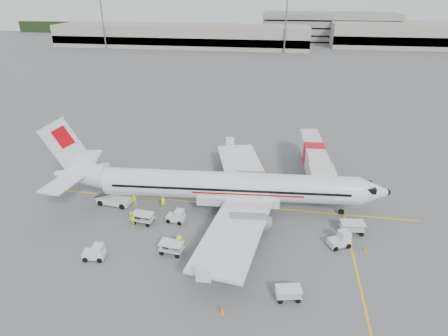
# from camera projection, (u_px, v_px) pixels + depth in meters

# --- Properties ---
(ground) EXTENTS (360.00, 360.00, 0.00)m
(ground) POSITION_uv_depth(u_px,v_px,m) (221.00, 204.00, 44.13)
(ground) COLOR #56595B
(stripe_lead) EXTENTS (44.00, 0.20, 0.01)m
(stripe_lead) POSITION_uv_depth(u_px,v_px,m) (221.00, 204.00, 44.13)
(stripe_lead) COLOR yellow
(stripe_lead) RESTS_ON ground
(stripe_cross) EXTENTS (0.20, 20.00, 0.01)m
(stripe_cross) POSITION_uv_depth(u_px,v_px,m) (354.00, 261.00, 34.96)
(stripe_cross) COLOR yellow
(stripe_cross) RESTS_ON ground
(terminal_west) EXTENTS (110.00, 22.00, 9.00)m
(terminal_west) POSITION_uv_depth(u_px,v_px,m) (181.00, 36.00, 163.72)
(terminal_west) COLOR gray
(terminal_west) RESTS_ON ground
(terminal_east) EXTENTS (90.00, 26.00, 10.00)m
(terminal_east) POSITION_uv_depth(u_px,v_px,m) (438.00, 35.00, 160.74)
(terminal_east) COLOR gray
(terminal_east) RESTS_ON ground
(parking_garage) EXTENTS (62.00, 24.00, 14.00)m
(parking_garage) POSITION_uv_depth(u_px,v_px,m) (328.00, 26.00, 179.82)
(parking_garage) COLOR slate
(parking_garage) RESTS_ON ground
(treeline) EXTENTS (300.00, 3.00, 6.00)m
(treeline) POSITION_uv_depth(u_px,v_px,m) (277.00, 31.00, 198.56)
(treeline) COLOR black
(treeline) RESTS_ON ground
(mast_west) EXTENTS (3.20, 1.20, 22.00)m
(mast_west) POSITION_uv_depth(u_px,v_px,m) (103.00, 21.00, 154.63)
(mast_west) COLOR slate
(mast_west) RESTS_ON ground
(mast_center) EXTENTS (3.20, 1.20, 22.00)m
(mast_center) POSITION_uv_depth(u_px,v_px,m) (286.00, 23.00, 143.64)
(mast_center) COLOR slate
(mast_center) RESTS_ON ground
(aircraft) EXTENTS (39.43, 31.99, 10.29)m
(aircraft) POSITION_uv_depth(u_px,v_px,m) (230.00, 169.00, 40.97)
(aircraft) COLOR white
(aircraft) RESTS_ON ground
(jet_bridge) EXTENTS (4.49, 17.48, 4.54)m
(jet_bridge) POSITION_uv_depth(u_px,v_px,m) (313.00, 161.00, 49.74)
(jet_bridge) COLOR silver
(jet_bridge) RESTS_ON ground
(belt_loader) EXTENTS (5.45, 2.56, 2.85)m
(belt_loader) POSITION_uv_depth(u_px,v_px,m) (113.00, 194.00, 43.55)
(belt_loader) COLOR silver
(belt_loader) RESTS_ON ground
(tug_fore) EXTENTS (2.41, 2.02, 1.62)m
(tug_fore) POSITION_uv_depth(u_px,v_px,m) (339.00, 239.00, 36.59)
(tug_fore) COLOR silver
(tug_fore) RESTS_ON ground
(tug_mid) EXTENTS (2.08, 1.38, 1.50)m
(tug_mid) POSITION_uv_depth(u_px,v_px,m) (176.00, 216.00, 40.52)
(tug_mid) COLOR silver
(tug_mid) RESTS_ON ground
(tug_aft) EXTENTS (2.10, 1.34, 1.54)m
(tug_aft) POSITION_uv_depth(u_px,v_px,m) (94.00, 252.00, 34.91)
(tug_aft) COLOR silver
(tug_aft) RESTS_ON ground
(cart_loaded_a) EXTENTS (2.46, 1.62, 1.21)m
(cart_loaded_a) POSITION_uv_depth(u_px,v_px,m) (143.00, 218.00, 40.35)
(cart_loaded_a) COLOR silver
(cart_loaded_a) RESTS_ON ground
(cart_loaded_b) EXTENTS (2.41, 1.59, 1.19)m
(cart_loaded_b) POSITION_uv_depth(u_px,v_px,m) (171.00, 248.00, 35.73)
(cart_loaded_b) COLOR silver
(cart_loaded_b) RESTS_ON ground
(cart_empty_a) EXTENTS (2.30, 1.65, 1.09)m
(cart_empty_a) POSITION_uv_depth(u_px,v_px,m) (288.00, 293.00, 30.46)
(cart_empty_a) COLOR silver
(cart_empty_a) RESTS_ON ground
(cart_empty_b) EXTENTS (2.58, 1.72, 1.26)m
(cart_empty_b) POSITION_uv_depth(u_px,v_px,m) (352.00, 227.00, 38.72)
(cart_empty_b) COLOR silver
(cart_empty_b) RESTS_ON ground
(cone_nose) EXTENTS (0.33, 0.33, 0.54)m
(cone_nose) POSITION_uv_depth(u_px,v_px,m) (365.00, 249.00, 36.12)
(cone_nose) COLOR orange
(cone_nose) RESTS_ON ground
(cone_port) EXTENTS (0.43, 0.43, 0.70)m
(cone_port) POSITION_uv_depth(u_px,v_px,m) (265.00, 165.00, 53.07)
(cone_port) COLOR orange
(cone_port) RESTS_ON ground
(cone_stbd) EXTENTS (0.42, 0.42, 0.68)m
(cone_stbd) POSITION_uv_depth(u_px,v_px,m) (222.00, 310.00, 29.10)
(cone_stbd) COLOR orange
(cone_stbd) RESTS_ON ground
(crew_a) EXTENTS (0.70, 0.66, 1.61)m
(crew_a) POSITION_uv_depth(u_px,v_px,m) (163.00, 202.00, 42.98)
(crew_a) COLOR #D5F016
(crew_a) RESTS_ON ground
(crew_b) EXTENTS (0.97, 1.06, 1.77)m
(crew_b) POSITION_uv_depth(u_px,v_px,m) (131.00, 219.00, 39.68)
(crew_b) COLOR #D5F016
(crew_b) RESTS_ON ground
(crew_c) EXTENTS (0.68, 1.12, 1.67)m
(crew_c) POSITION_uv_depth(u_px,v_px,m) (180.00, 243.00, 36.03)
(crew_c) COLOR #D5F016
(crew_c) RESTS_ON ground
(crew_d) EXTENTS (0.98, 0.95, 1.64)m
(crew_d) POSITION_uv_depth(u_px,v_px,m) (135.00, 199.00, 43.57)
(crew_d) COLOR #D5F016
(crew_d) RESTS_ON ground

